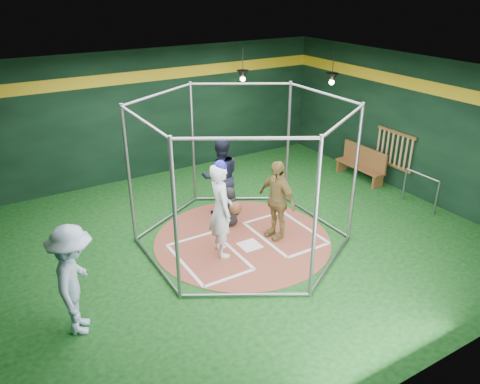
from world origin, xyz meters
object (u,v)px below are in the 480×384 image
umpire (221,177)px  dugout_bench (362,163)px  batter_figure (221,209)px  visitor_leopard (277,200)px

umpire → dugout_bench: size_ratio=1.19×
batter_figure → visitor_leopard: bearing=-0.4°
visitor_leopard → umpire: size_ratio=0.93×
visitor_leopard → dugout_bench: 4.20m
batter_figure → dugout_bench: (5.26, 1.42, -0.54)m
visitor_leopard → umpire: 1.64m
visitor_leopard → umpire: bearing=-171.8°
visitor_leopard → umpire: (-0.47, 1.57, 0.07)m
visitor_leopard → dugout_bench: bearing=101.4°
dugout_bench → umpire: bearing=178.1°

